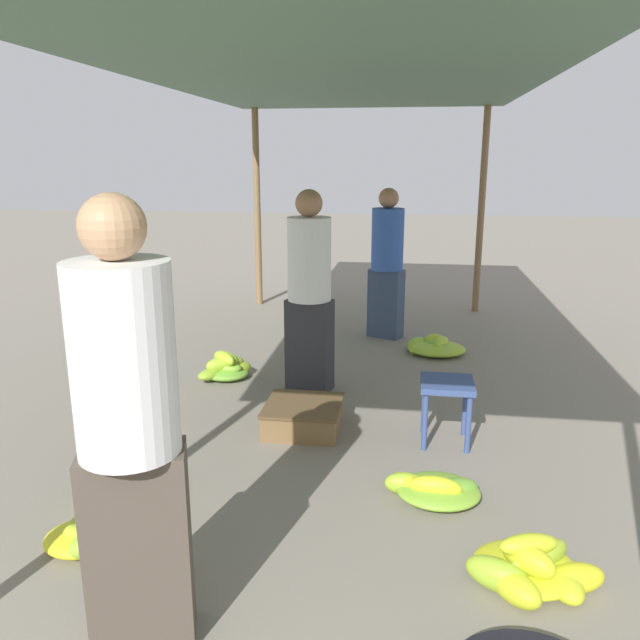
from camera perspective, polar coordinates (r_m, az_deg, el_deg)
name	(u,v)px	position (r m, az deg, el deg)	size (l,w,h in m)	color
canopy_post_back_left	(257,209)	(7.88, -5.75, 10.02)	(0.08, 0.08, 2.40)	olive
canopy_post_back_right	(481,212)	(7.69, 14.52, 9.52)	(0.08, 0.08, 2.40)	olive
canopy_tarp	(336,67)	(4.56, 1.48, 22.14)	(3.11, 6.67, 0.04)	#567A60
vendor_foreground	(129,427)	(2.36, -17.06, -9.33)	(0.46, 0.46, 1.72)	#4C4238
stool	(447,393)	(4.15, 11.51, -6.59)	(0.34, 0.34, 0.43)	#384C84
banana_pile_left_0	(227,368)	(5.37, -8.53, -4.33)	(0.46, 0.52, 0.24)	#9FC430
banana_pile_left_1	(89,537)	(3.36, -20.38, -18.11)	(0.47, 0.44, 0.15)	#AFCA2D
banana_pile_left_2	(128,479)	(3.78, -17.19, -13.70)	(0.54, 0.60, 0.21)	yellow
banana_pile_right_0	(434,489)	(3.60, 10.41, -14.96)	(0.55, 0.40, 0.16)	yellow
banana_pile_right_1	(434,347)	(6.11, 10.34, -2.42)	(0.59, 0.50, 0.16)	#9FC430
banana_pile_right_2	(531,570)	(3.08, 18.71, -20.80)	(0.64, 0.51, 0.24)	#C9D528
crate_near	(303,416)	(4.35, -1.54, -8.80)	(0.52, 0.52, 0.19)	brown
shopper_walking_mid	(387,262)	(6.42, 6.14, 5.34)	(0.43, 0.43, 1.53)	#384766
shopper_walking_far	(309,289)	(4.88, -0.98, 2.85)	(0.41, 0.41, 1.60)	#2D2D33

